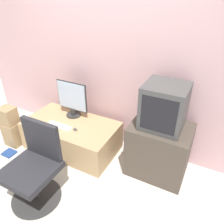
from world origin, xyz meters
TOP-DOWN VIEW (x-y plane):
  - ground_plane at (0.00, 0.00)m, footprint 12.00×12.00m
  - wall_back at (0.00, 1.32)m, footprint 4.40×0.05m
  - desk at (-0.29, 0.85)m, footprint 1.28×0.70m
  - side_stand at (0.93, 0.97)m, footprint 0.70×0.52m
  - main_monitor at (-0.37, 1.04)m, footprint 0.47×0.21m
  - keyboard at (-0.37, 0.72)m, footprint 0.36×0.10m
  - mouse at (-0.13, 0.74)m, footprint 0.06×0.03m
  - crt_tv at (0.92, 0.99)m, footprint 0.46×0.44m
  - office_chair at (-0.12, 0.00)m, footprint 0.54×0.54m
  - cardboard_box_lower at (-1.10, 0.52)m, footprint 0.24×0.20m
  - cardboard_box_upper at (-1.10, 0.52)m, footprint 0.22×0.18m
  - book at (-1.00, 0.31)m, footprint 0.17×0.15m

SIDE VIEW (x-z plane):
  - ground_plane at x=0.00m, z-range 0.00..0.00m
  - book at x=-1.00m, z-range 0.00..0.02m
  - cardboard_box_lower at x=-1.10m, z-range 0.00..0.36m
  - desk at x=-0.29m, z-range 0.00..0.42m
  - side_stand at x=0.93m, z-range 0.00..0.67m
  - office_chair at x=-0.12m, z-range -0.06..0.84m
  - keyboard at x=-0.37m, z-range 0.42..0.43m
  - mouse at x=-0.13m, z-range 0.42..0.45m
  - cardboard_box_upper at x=-1.10m, z-range 0.36..0.61m
  - main_monitor at x=-0.37m, z-range 0.43..0.94m
  - crt_tv at x=0.92m, z-range 0.67..1.18m
  - wall_back at x=0.00m, z-range 0.00..2.60m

